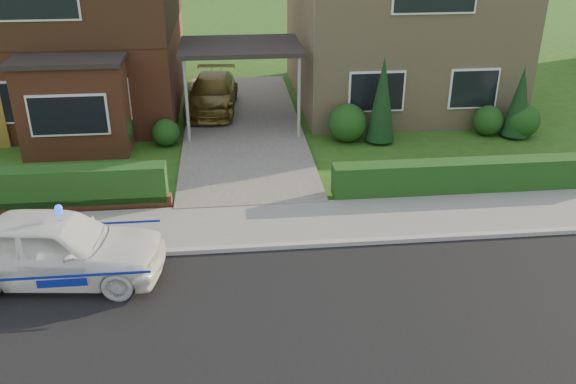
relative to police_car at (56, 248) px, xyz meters
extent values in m
plane|color=#244B14|center=(3.95, -2.36, -0.72)|extent=(120.00, 120.00, 0.00)
cube|color=black|center=(3.95, -2.36, -0.72)|extent=(60.00, 6.00, 0.02)
cube|color=#9E9993|center=(3.95, 0.69, -0.66)|extent=(60.00, 0.16, 0.12)
cube|color=slate|center=(3.95, 1.74, -0.67)|extent=(60.00, 2.00, 0.10)
cube|color=#666059|center=(3.95, 8.64, -0.66)|extent=(3.80, 12.00, 0.12)
cube|color=brown|center=(-1.85, 11.64, 2.18)|extent=(7.20, 8.00, 5.80)
cube|color=white|center=(-0.26, 7.62, 0.68)|extent=(1.60, 0.08, 1.30)
cube|color=brown|center=(-0.98, 6.94, 0.63)|extent=(3.00, 1.40, 2.70)
cube|color=black|center=(-0.98, 6.94, 2.05)|extent=(3.20, 1.60, 0.14)
cube|color=tan|center=(9.75, 11.64, 2.18)|extent=(7.20, 8.00, 5.80)
cube|color=white|center=(8.17, 7.62, 0.68)|extent=(1.80, 0.08, 1.30)
cube|color=white|center=(11.34, 7.62, 0.68)|extent=(1.60, 0.08, 1.30)
cube|color=black|center=(3.95, 8.64, 1.98)|extent=(3.80, 3.00, 0.14)
cylinder|color=gray|center=(2.25, 7.24, 0.63)|extent=(0.10, 0.10, 2.70)
cylinder|color=gray|center=(5.65, 7.24, 0.63)|extent=(0.10, 0.10, 2.70)
cube|color=brown|center=(-1.85, 2.94, -0.54)|extent=(7.70, 0.25, 0.36)
cube|color=#123913|center=(-1.85, 3.09, -0.72)|extent=(7.50, 0.55, 0.90)
cube|color=#123913|center=(9.75, 2.99, -0.72)|extent=(7.50, 0.55, 0.80)
sphere|color=#123913|center=(-0.05, 6.94, -0.06)|extent=(1.32, 1.32, 1.32)
sphere|color=#123913|center=(1.55, 7.24, -0.30)|extent=(0.84, 0.84, 0.84)
sphere|color=#123913|center=(7.15, 7.04, -0.12)|extent=(1.20, 1.20, 1.20)
sphere|color=#123913|center=(11.75, 7.14, -0.24)|extent=(0.96, 0.96, 0.96)
sphere|color=#123913|center=(12.75, 6.84, -0.18)|extent=(1.08, 1.08, 1.08)
cone|color=black|center=(8.15, 6.84, 0.58)|extent=(0.90, 0.90, 2.60)
cone|color=black|center=(12.55, 6.84, 0.38)|extent=(0.90, 0.90, 2.20)
imported|color=white|center=(0.00, 0.00, 0.00)|extent=(2.14, 4.36, 1.43)
sphere|color=#193FF2|center=(0.21, 0.00, 0.79)|extent=(0.17, 0.17, 0.17)
cube|color=navy|center=(0.00, -0.85, -0.06)|extent=(3.86, 0.02, 0.05)
cube|color=navy|center=(0.00, 0.85, -0.06)|extent=(3.86, 0.01, 0.05)
imported|color=brown|center=(2.95, 10.33, 0.00)|extent=(2.00, 4.20, 1.18)
imported|color=gray|center=(1.45, 4.54, -0.38)|extent=(0.47, 0.46, 0.67)
imported|color=gray|center=(-0.41, 3.64, -0.36)|extent=(0.42, 0.42, 0.70)
camera|label=1|loc=(3.45, -10.65, 6.10)|focal=38.00mm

